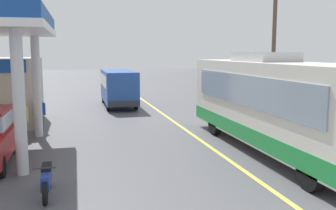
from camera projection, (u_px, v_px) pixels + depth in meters
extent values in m
plane|color=#4C4C51|center=(154.00, 108.00, 25.26)|extent=(120.00, 120.00, 0.00)
cube|color=#D8CC4C|center=(173.00, 121.00, 20.45)|extent=(0.16, 50.00, 0.01)
cube|color=silver|center=(276.00, 102.00, 13.92)|extent=(2.50, 11.00, 2.90)
cube|color=#1E8C3F|center=(275.00, 131.00, 14.07)|extent=(2.54, 11.04, 0.56)
cube|color=#8C9EAD|center=(244.00, 90.00, 13.56)|extent=(0.06, 9.35, 1.10)
cube|color=#8C9EAD|center=(307.00, 89.00, 14.16)|extent=(0.06, 9.35, 1.10)
cube|color=#B2B2B7|center=(264.00, 57.00, 14.66)|extent=(1.60, 2.80, 0.36)
cylinder|color=black|center=(311.00, 173.00, 10.10)|extent=(0.30, 1.00, 1.00)
cylinder|color=black|center=(215.00, 124.00, 17.03)|extent=(0.30, 1.00, 1.00)
cylinder|color=black|center=(260.00, 122.00, 17.54)|extent=(0.30, 1.00, 1.00)
cylinder|color=silver|center=(19.00, 99.00, 11.23)|extent=(0.36, 0.36, 4.60)
cylinder|color=silver|center=(37.00, 84.00, 16.42)|extent=(0.36, 0.36, 4.60)
cylinder|color=black|center=(1.00, 167.00, 11.20)|extent=(0.20, 0.64, 0.64)
cylinder|color=black|center=(16.00, 143.00, 14.08)|extent=(0.20, 0.64, 0.64)
cube|color=#264C9E|center=(118.00, 86.00, 26.01)|extent=(2.00, 6.00, 2.10)
cube|color=#8C9EAD|center=(118.00, 80.00, 25.96)|extent=(2.04, 5.10, 0.80)
cube|color=#2D2D33|center=(124.00, 104.00, 23.19)|extent=(1.90, 0.16, 0.36)
cylinder|color=black|center=(108.00, 105.00, 24.02)|extent=(0.22, 0.76, 0.76)
cylinder|color=black|center=(136.00, 104.00, 24.43)|extent=(0.22, 0.76, 0.76)
cylinder|color=black|center=(104.00, 98.00, 27.87)|extent=(0.22, 0.76, 0.76)
cylinder|color=black|center=(127.00, 97.00, 28.28)|extent=(0.22, 0.76, 0.76)
cylinder|color=black|center=(45.00, 193.00, 9.20)|extent=(0.10, 0.60, 0.60)
cylinder|color=black|center=(48.00, 177.00, 10.35)|extent=(0.10, 0.60, 0.60)
cube|color=navy|center=(47.00, 177.00, 9.75)|extent=(0.20, 1.30, 0.36)
cube|color=black|center=(47.00, 167.00, 9.86)|extent=(0.24, 0.60, 0.12)
cylinder|color=#2D2D33|center=(44.00, 168.00, 9.16)|extent=(0.55, 0.04, 0.04)
cylinder|color=#33333F|center=(38.00, 123.00, 17.60)|extent=(0.14, 0.14, 0.82)
cylinder|color=#33333F|center=(42.00, 123.00, 17.65)|extent=(0.14, 0.14, 0.82)
cube|color=#3359B2|center=(39.00, 108.00, 17.53)|extent=(0.36, 0.22, 0.60)
sphere|color=tan|center=(39.00, 99.00, 17.47)|extent=(0.22, 0.22, 0.22)
cylinder|color=#3359B2|center=(34.00, 109.00, 17.48)|extent=(0.09, 0.09, 0.58)
cylinder|color=#3359B2|center=(45.00, 109.00, 17.59)|extent=(0.09, 0.09, 0.58)
cylinder|color=#33333F|center=(20.00, 130.00, 16.07)|extent=(0.14, 0.14, 0.82)
cylinder|color=#33333F|center=(24.00, 130.00, 16.11)|extent=(0.14, 0.14, 0.82)
cube|color=#D8CC4C|center=(21.00, 113.00, 15.99)|extent=(0.36, 0.22, 0.60)
sphere|color=tan|center=(21.00, 103.00, 15.93)|extent=(0.22, 0.22, 0.22)
cylinder|color=#D8CC4C|center=(15.00, 115.00, 15.94)|extent=(0.09, 0.09, 0.58)
cylinder|color=#D8CC4C|center=(27.00, 114.00, 16.05)|extent=(0.09, 0.09, 0.58)
cylinder|color=brown|center=(274.00, 42.00, 22.14)|extent=(0.24, 0.24, 8.56)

